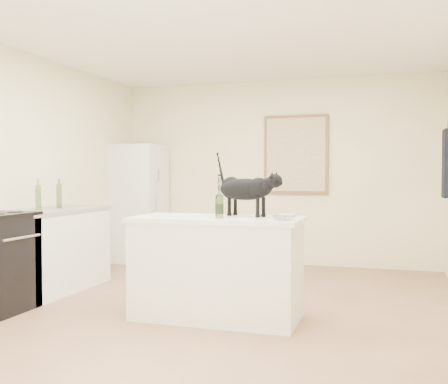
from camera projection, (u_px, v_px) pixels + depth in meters
floor at (213, 311)px, 4.88m from camera, size 5.50×5.50×0.00m
ceiling at (213, 30)px, 4.79m from camera, size 5.50×5.50×0.00m
wall_back at (275, 172)px, 7.46m from camera, size 4.50×0.00×4.50m
wall_front at (5, 170)px, 2.21m from camera, size 4.50×0.00×4.50m
wall_left at (11, 172)px, 5.51m from camera, size 0.00×5.50×5.50m
island_base at (217, 270)px, 4.64m from camera, size 1.44×0.67×0.86m
island_top at (217, 219)px, 4.63m from camera, size 1.50×0.70×0.04m
left_cabinets at (53, 252)px, 5.73m from camera, size 0.60×1.40×0.86m
left_countertop at (53, 211)px, 5.72m from camera, size 0.62×1.44×0.04m
fridge at (139, 203)px, 7.67m from camera, size 0.68×0.68×1.70m
artwork_frame at (296, 155)px, 7.33m from camera, size 0.90×0.03×1.10m
artwork_canvas at (296, 155)px, 7.31m from camera, size 0.82×0.00×1.02m
hanging_garment at (447, 164)px, 6.13m from camera, size 0.08×0.34×0.80m
black_cat at (245, 192)px, 4.71m from camera, size 0.64×0.38×0.43m
wine_bottle at (219, 199)px, 4.50m from camera, size 0.09×0.09×0.33m
glass_bowl at (284, 217)px, 4.31m from camera, size 0.24×0.24×0.05m
fridge_paper at (161, 175)px, 7.58m from camera, size 0.04×0.15×0.20m
counter_bottle_cluster at (49, 197)px, 5.68m from camera, size 0.12×0.34×0.27m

